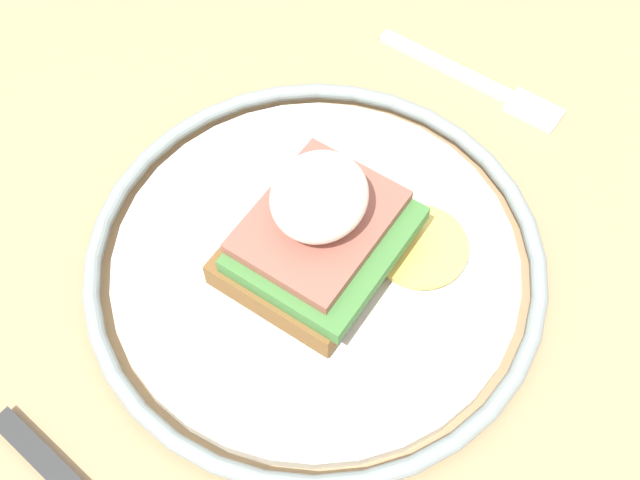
# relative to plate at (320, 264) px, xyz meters

# --- Properties ---
(dining_table) EXTENTS (1.11, 0.81, 0.76)m
(dining_table) POSITION_rel_plate_xyz_m (0.04, -0.00, -0.12)
(dining_table) COLOR tan
(dining_table) RESTS_ON ground_plane
(plate) EXTENTS (0.27, 0.27, 0.02)m
(plate) POSITION_rel_plate_xyz_m (0.00, 0.00, 0.00)
(plate) COLOR silver
(plate) RESTS_ON dining_table
(sandwich) EXTENTS (0.12, 0.11, 0.07)m
(sandwich) POSITION_rel_plate_xyz_m (-0.00, 0.00, 0.03)
(sandwich) COLOR brown
(sandwich) RESTS_ON plate
(fork) EXTENTS (0.02, 0.14, 0.00)m
(fork) POSITION_rel_plate_xyz_m (-0.18, 0.01, -0.01)
(fork) COLOR silver
(fork) RESTS_ON dining_table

